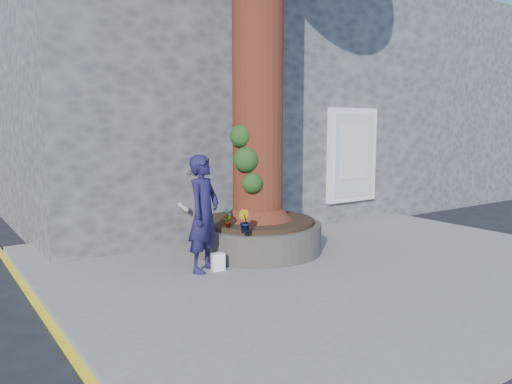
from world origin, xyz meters
TOP-DOWN VIEW (x-y plane):
  - ground at (0.00, 0.00)m, footprint 120.00×120.00m
  - pavement at (1.50, 1.00)m, footprint 9.00×8.00m
  - yellow_line at (-3.05, 1.00)m, footprint 0.10×30.00m
  - stone_shop at (2.50, 7.20)m, footprint 10.30×8.30m
  - neighbour_shop at (10.50, 7.20)m, footprint 6.00×8.00m
  - planter at (0.80, 2.00)m, footprint 2.30×2.30m
  - man at (-0.60, 1.46)m, footprint 0.80×0.73m
  - woman at (0.05, 3.30)m, footprint 0.81×0.68m
  - shopping_bag at (-0.41, 1.35)m, footprint 0.22×0.15m
  - plant_a at (-0.05, 1.65)m, footprint 0.21×0.20m
  - plant_b at (-0.05, 1.15)m, footprint 0.24×0.24m
  - plant_c at (1.42, 2.69)m, footprint 0.24×0.24m
  - plant_d at (1.65, 2.84)m, footprint 0.23×0.26m

SIDE VIEW (x-z plane):
  - ground at x=0.00m, z-range 0.00..0.00m
  - yellow_line at x=-3.05m, z-range 0.00..0.01m
  - pavement at x=1.50m, z-range 0.00..0.12m
  - shopping_bag at x=-0.41m, z-range 0.12..0.40m
  - planter at x=0.80m, z-range 0.11..0.71m
  - plant_d at x=1.65m, z-range 0.72..0.98m
  - woman at x=0.05m, z-range 0.12..1.62m
  - plant_c at x=1.42m, z-range 0.72..1.04m
  - plant_a at x=-0.05m, z-range 0.72..1.05m
  - plant_b at x=-0.05m, z-range 0.72..1.09m
  - man at x=-0.60m, z-range 0.12..1.95m
  - neighbour_shop at x=10.50m, z-range 0.00..6.00m
  - stone_shop at x=2.50m, z-range 0.01..6.31m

